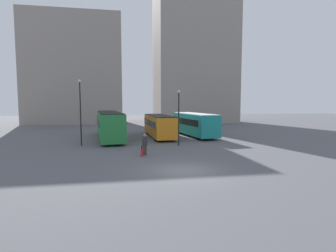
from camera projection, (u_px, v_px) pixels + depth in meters
The scene contains 10 objects.
ground_plane at pixel (184, 171), 16.70m from camera, with size 160.00×160.00×0.00m, color #56565B.
building_block_left at pixel (75, 71), 55.71m from camera, with size 19.48×10.27×22.41m.
building_block_right at pixel (193, 56), 59.82m from camera, with size 17.05×14.16×30.26m.
bus_0 at pixel (109, 124), 31.44m from camera, with size 3.94×12.52×3.25m.
bus_1 at pixel (159, 125), 33.36m from camera, with size 2.90×10.48×2.76m.
bus_2 at pixel (194, 124), 34.19m from camera, with size 3.75×10.18×2.98m.
traveler at pixel (145, 142), 21.72m from camera, with size 0.49×0.49×1.77m.
suitcase at pixel (142, 152), 21.32m from camera, with size 0.24×0.38×0.85m.
lamp_post_0 at pixel (80, 108), 26.38m from camera, with size 0.28×0.28×6.64m.
lamp_post_1 at pixel (179, 113), 26.27m from camera, with size 0.28×0.28×5.58m.
Camera 1 is at (-3.86, -15.96, 4.31)m, focal length 28.00 mm.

